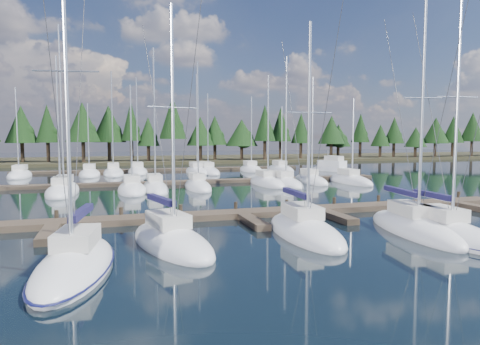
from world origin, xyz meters
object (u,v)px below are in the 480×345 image
object	(u,v)px
main_dock	(242,215)
front_sailboat_2	(171,241)
front_sailboat_5	(413,228)
front_sailboat_4	(446,233)
motor_yacht_right	(332,168)
front_sailboat_3	(304,231)
front_sailboat_1	(75,265)

from	to	relation	value
main_dock	front_sailboat_2	size ratio (longest dim) A/B	3.45
main_dock	front_sailboat_5	world-z (taller)	front_sailboat_5
front_sailboat_4	front_sailboat_5	distance (m)	1.87
main_dock	front_sailboat_2	bearing A→B (deg)	-132.70
front_sailboat_4	motor_yacht_right	xyz separation A→B (m)	(17.20, 43.57, 0.17)
front_sailboat_2	front_sailboat_3	bearing A→B (deg)	2.08
front_sailboat_1	front_sailboat_4	world-z (taller)	front_sailboat_1
front_sailboat_1	front_sailboat_2	size ratio (longest dim) A/B	1.16
front_sailboat_3	front_sailboat_4	xyz separation A→B (m)	(7.18, -2.93, 0.01)
front_sailboat_3	front_sailboat_5	bearing A→B (deg)	-11.05
front_sailboat_1	front_sailboat_3	world-z (taller)	front_sailboat_1
front_sailboat_4	front_sailboat_5	size ratio (longest dim) A/B	0.99
front_sailboat_1	front_sailboat_2	xyz separation A→B (m)	(4.36, 2.90, -0.01)
motor_yacht_right	front_sailboat_4	bearing A→B (deg)	-111.54
front_sailboat_2	front_sailboat_4	world-z (taller)	front_sailboat_4
front_sailboat_1	motor_yacht_right	distance (m)	56.92
front_sailboat_5	motor_yacht_right	bearing A→B (deg)	66.74
main_dock	motor_yacht_right	size ratio (longest dim) A/B	5.11
front_sailboat_1	front_sailboat_4	distance (m)	19.12
front_sailboat_2	front_sailboat_3	world-z (taller)	front_sailboat_2
front_sailboat_2	motor_yacht_right	xyz separation A→B (m)	(31.95, 40.92, 0.18)
front_sailboat_4	motor_yacht_right	size ratio (longest dim) A/B	1.62
front_sailboat_1	front_sailboat_5	distance (m)	18.41
front_sailboat_1	front_sailboat_2	world-z (taller)	front_sailboat_1
front_sailboat_1	front_sailboat_4	xyz separation A→B (m)	(19.12, 0.25, -0.00)
main_dock	front_sailboat_3	distance (m)	6.24
front_sailboat_1	motor_yacht_right	bearing A→B (deg)	50.35
front_sailboat_3	motor_yacht_right	distance (m)	47.40
front_sailboat_4	front_sailboat_5	bearing A→B (deg)	115.53
front_sailboat_5	front_sailboat_1	bearing A→B (deg)	-173.97
motor_yacht_right	front_sailboat_2	bearing A→B (deg)	-127.99
main_dock	front_sailboat_2	xyz separation A→B (m)	(-5.76, -6.24, 0.08)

